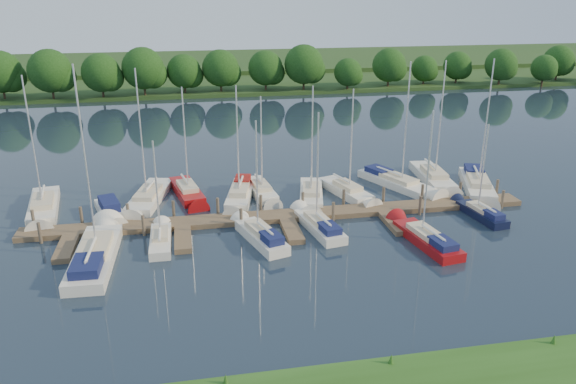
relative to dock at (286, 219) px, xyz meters
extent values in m
plane|color=#192633|center=(0.00, -7.31, -0.20)|extent=(260.00, 260.00, 0.00)
cube|color=brown|center=(0.00, 0.69, 0.00)|extent=(40.00, 2.00, 0.40)
cube|color=brown|center=(-16.00, -2.31, 0.00)|extent=(1.20, 4.00, 0.40)
cube|color=brown|center=(-8.00, -2.31, 0.00)|extent=(1.20, 4.00, 0.40)
cube|color=brown|center=(0.00, -2.31, 0.00)|extent=(1.20, 4.00, 0.40)
cube|color=brown|center=(8.00, -2.31, 0.00)|extent=(1.20, 4.00, 0.40)
cube|color=brown|center=(16.00, -2.31, 0.00)|extent=(1.20, 4.00, 0.40)
cylinder|color=#473D33|center=(-19.00, 1.99, 0.40)|extent=(0.24, 0.24, 2.00)
cylinder|color=#473D33|center=(-15.55, 1.99, 0.40)|extent=(0.24, 0.24, 2.00)
cylinder|color=#473D33|center=(-12.09, 1.99, 0.40)|extent=(0.24, 0.24, 2.00)
cylinder|color=#473D33|center=(-8.64, 1.99, 0.40)|extent=(0.24, 0.24, 2.00)
cylinder|color=#473D33|center=(-5.18, 1.99, 0.40)|extent=(0.24, 0.24, 2.00)
cylinder|color=#473D33|center=(-1.73, 1.99, 0.40)|extent=(0.24, 0.24, 2.00)
cylinder|color=#473D33|center=(1.73, 1.99, 0.40)|extent=(0.24, 0.24, 2.00)
cylinder|color=#473D33|center=(5.18, 1.99, 0.40)|extent=(0.24, 0.24, 2.00)
cylinder|color=#473D33|center=(8.64, 1.99, 0.40)|extent=(0.24, 0.24, 2.00)
cylinder|color=#473D33|center=(12.09, 1.99, 0.40)|extent=(0.24, 0.24, 2.00)
cylinder|color=#473D33|center=(15.55, 1.99, 0.40)|extent=(0.24, 0.24, 2.00)
cylinder|color=#473D33|center=(19.00, 1.99, 0.40)|extent=(0.24, 0.24, 2.00)
cylinder|color=#473D33|center=(-18.00, -0.61, 0.40)|extent=(0.24, 0.24, 2.00)
cylinder|color=#473D33|center=(-10.80, -0.61, 0.40)|extent=(0.24, 0.24, 2.00)
cylinder|color=#473D33|center=(-3.60, -0.61, 0.40)|extent=(0.24, 0.24, 2.00)
cylinder|color=#473D33|center=(3.60, -0.61, 0.40)|extent=(0.24, 0.24, 2.00)
cylinder|color=#473D33|center=(10.80, -0.61, 0.40)|extent=(0.24, 0.24, 2.00)
cylinder|color=#473D33|center=(18.00, -0.61, 0.40)|extent=(0.24, 0.24, 2.00)
cube|color=#1C3D17|center=(0.00, 67.69, 0.10)|extent=(180.00, 30.00, 0.60)
cube|color=#334D22|center=(0.00, 92.69, 0.50)|extent=(220.00, 40.00, 1.40)
cylinder|color=#38281C|center=(-34.65, 52.85, 0.90)|extent=(0.36, 0.36, 2.20)
sphere|color=#14390F|center=(-34.65, 52.85, 3.59)|extent=(5.13, 5.13, 5.13)
sphere|color=#14390F|center=(-33.55, 53.05, 2.86)|extent=(3.67, 3.67, 3.67)
cylinder|color=#38281C|center=(-26.93, 55.11, 1.21)|extent=(0.36, 0.36, 2.82)
sphere|color=#14390F|center=(-26.93, 55.11, 4.66)|extent=(6.58, 6.58, 6.58)
sphere|color=#14390F|center=(-25.52, 55.31, 3.72)|extent=(4.70, 4.70, 4.70)
cylinder|color=#38281C|center=(-20.17, 55.75, 1.01)|extent=(0.36, 0.36, 2.43)
sphere|color=#14390F|center=(-20.17, 55.75, 3.98)|extent=(5.67, 5.67, 5.67)
sphere|color=#14390F|center=(-18.96, 55.95, 3.17)|extent=(4.05, 4.05, 4.05)
cylinder|color=#38281C|center=(-13.75, 56.30, 1.13)|extent=(0.36, 0.36, 2.65)
sphere|color=#14390F|center=(-13.75, 56.30, 4.37)|extent=(6.19, 6.19, 6.19)
sphere|color=#14390F|center=(-12.42, 56.50, 3.48)|extent=(4.42, 4.42, 4.42)
cylinder|color=#38281C|center=(-7.60, 56.66, 1.23)|extent=(0.36, 0.36, 2.87)
sphere|color=#14390F|center=(-7.60, 56.66, 4.73)|extent=(6.69, 6.69, 6.69)
sphere|color=#14390F|center=(-6.16, 56.86, 3.78)|extent=(4.78, 4.78, 4.78)
cylinder|color=#38281C|center=(-0.69, 55.43, 1.13)|extent=(0.36, 0.36, 2.66)
sphere|color=#14390F|center=(-0.69, 55.43, 4.38)|extent=(6.20, 6.20, 6.20)
sphere|color=#14390F|center=(0.64, 55.63, 3.49)|extent=(4.43, 4.43, 4.43)
cylinder|color=#38281C|center=(6.69, 56.61, 1.03)|extent=(0.36, 0.36, 2.45)
sphere|color=#14390F|center=(6.69, 56.61, 4.02)|extent=(5.72, 5.72, 5.72)
sphere|color=#14390F|center=(7.91, 56.81, 3.20)|extent=(4.08, 4.08, 4.08)
cylinder|color=#38281C|center=(14.39, 54.52, 0.84)|extent=(0.36, 0.36, 2.08)
sphere|color=#14390F|center=(14.39, 54.52, 3.38)|extent=(4.85, 4.85, 4.85)
sphere|color=#14390F|center=(15.43, 54.72, 2.69)|extent=(3.47, 3.47, 3.47)
cylinder|color=#38281C|center=(21.35, 55.48, 0.95)|extent=(0.36, 0.36, 2.30)
sphere|color=#14390F|center=(21.35, 55.48, 3.76)|extent=(5.36, 5.36, 5.36)
sphere|color=#14390F|center=(22.50, 55.68, 2.99)|extent=(3.83, 3.83, 3.83)
cylinder|color=#38281C|center=(28.39, 55.04, 0.84)|extent=(0.36, 0.36, 2.08)
sphere|color=#14390F|center=(28.39, 55.04, 3.38)|extent=(4.85, 4.85, 4.85)
sphere|color=#14390F|center=(29.43, 55.24, 2.69)|extent=(3.46, 3.46, 3.46)
cylinder|color=#38281C|center=(34.84, 56.48, 0.94)|extent=(0.36, 0.36, 2.28)
sphere|color=#14390F|center=(34.84, 56.48, 3.72)|extent=(5.32, 5.32, 5.32)
sphere|color=#14390F|center=(35.98, 56.68, 2.96)|extent=(3.80, 3.80, 3.80)
cylinder|color=#38281C|center=(41.32, 52.91, 1.10)|extent=(0.36, 0.36, 2.60)
sphere|color=#14390F|center=(41.32, 52.91, 4.27)|extent=(6.06, 6.06, 6.06)
sphere|color=#14390F|center=(42.62, 53.11, 3.41)|extent=(4.33, 4.33, 4.33)
cylinder|color=#38281C|center=(49.18, 55.02, 1.12)|extent=(0.36, 0.36, 2.64)
sphere|color=#14390F|center=(49.18, 55.02, 4.34)|extent=(6.16, 6.16, 6.16)
sphere|color=#14390F|center=(50.50, 55.22, 3.46)|extent=(4.40, 4.40, 4.40)
cylinder|color=#38281C|center=(56.78, 52.70, 1.02)|extent=(0.36, 0.36, 2.44)
sphere|color=#14390F|center=(56.78, 52.70, 4.00)|extent=(5.69, 5.69, 5.69)
sphere|color=#14390F|center=(58.00, 52.90, 3.19)|extent=(4.06, 4.06, 4.06)
cylinder|color=#38281C|center=(63.97, 53.53, 0.97)|extent=(0.36, 0.36, 2.33)
sphere|color=#14390F|center=(63.97, 53.53, 3.81)|extent=(5.44, 5.44, 5.44)
cube|color=white|center=(-19.14, 6.02, -0.05)|extent=(3.22, 7.90, 1.19)
cone|color=white|center=(-18.59, 2.23, -0.05)|extent=(1.45, 2.81, 1.07)
cube|color=beige|center=(-19.08, 5.64, 0.72)|extent=(2.09, 3.65, 0.54)
cylinder|color=silver|center=(-19.03, 5.26, 5.74)|extent=(0.12, 0.12, 10.36)
cylinder|color=silver|center=(-19.25, 6.78, 1.15)|extent=(0.59, 3.43, 0.10)
cylinder|color=white|center=(-19.25, 6.78, 1.15)|extent=(0.64, 3.07, 0.20)
cube|color=white|center=(-13.70, 3.94, -0.05)|extent=(2.98, 5.23, 0.96)
cone|color=white|center=(-12.99, 1.56, -0.05)|extent=(1.21, 1.66, 0.82)
cube|color=#161D4D|center=(-13.70, 3.94, 0.71)|extent=(2.03, 2.99, 0.86)
cube|color=white|center=(-10.71, 6.81, -0.05)|extent=(3.95, 8.20, 1.03)
cone|color=white|center=(-11.60, 2.96, -0.05)|extent=(1.70, 2.94, 1.11)
cube|color=beige|center=(-10.80, 6.43, 0.60)|extent=(2.42, 3.84, 0.47)
cylinder|color=silver|center=(-10.89, 6.04, 5.79)|extent=(0.12, 0.12, 10.67)
cylinder|color=silver|center=(-10.53, 7.58, 0.97)|extent=(0.90, 3.48, 0.10)
cylinder|color=white|center=(-10.53, 7.58, 0.97)|extent=(0.91, 3.12, 0.20)
cube|color=maroon|center=(-7.54, 7.55, -0.05)|extent=(3.14, 6.83, 1.11)
cone|color=maroon|center=(-6.87, 4.32, -0.05)|extent=(1.37, 2.45, 0.92)
cube|color=beige|center=(-7.47, 7.22, 0.66)|extent=(1.96, 3.19, 0.51)
cylinder|color=silver|center=(-7.40, 6.90, 4.96)|extent=(0.12, 0.12, 8.91)
cylinder|color=silver|center=(-7.67, 8.19, 1.07)|extent=(0.70, 2.93, 0.10)
cylinder|color=white|center=(-7.67, 8.19, 1.07)|extent=(0.73, 2.62, 0.20)
cube|color=white|center=(-3.01, 5.60, -0.05)|extent=(3.33, 7.02, 1.21)
cone|color=white|center=(-3.76, 2.29, -0.05)|extent=(1.44, 2.52, 0.95)
cube|color=beige|center=(-3.09, 5.27, 0.74)|extent=(2.06, 3.28, 0.55)
cube|color=maroon|center=(-2.60, 7.44, 0.85)|extent=(1.74, 2.27, 0.61)
cylinder|color=silver|center=(-3.16, 4.94, 5.14)|extent=(0.12, 0.12, 9.14)
cylinder|color=silver|center=(-2.87, 6.26, 1.18)|extent=(0.77, 2.99, 0.10)
cylinder|color=white|center=(-2.87, 6.26, 1.18)|extent=(0.79, 2.69, 0.20)
cube|color=white|center=(-1.11, 6.70, -0.05)|extent=(2.42, 6.17, 1.04)
cone|color=white|center=(-0.73, 3.72, -0.05)|extent=(1.10, 2.19, 0.84)
cube|color=beige|center=(-1.07, 6.40, 0.60)|extent=(1.59, 2.84, 0.47)
cylinder|color=silver|center=(-1.03, 6.10, 4.52)|extent=(0.12, 0.12, 8.11)
cylinder|color=silver|center=(-1.18, 7.30, 0.98)|extent=(0.44, 2.70, 0.10)
cylinder|color=white|center=(-1.18, 7.30, 0.98)|extent=(0.50, 2.41, 0.20)
cube|color=white|center=(3.09, 4.82, -0.05)|extent=(3.30, 7.00, 1.10)
cone|color=white|center=(2.36, 1.52, -0.05)|extent=(1.43, 2.51, 0.95)
cube|color=beige|center=(3.01, 4.49, 0.65)|extent=(2.04, 3.27, 0.50)
cylinder|color=silver|center=(2.94, 4.16, 5.06)|extent=(0.12, 0.12, 9.12)
cylinder|color=silver|center=(3.23, 5.48, 1.04)|extent=(0.75, 2.99, 0.10)
cylinder|color=white|center=(3.23, 5.48, 1.04)|extent=(0.78, 2.68, 0.20)
cube|color=white|center=(6.24, 5.08, -0.05)|extent=(3.61, 6.69, 1.13)
cone|color=white|center=(7.18, 2.00, -0.05)|extent=(1.52, 2.42, 0.90)
cube|color=beige|center=(6.33, 4.77, 0.67)|extent=(2.14, 3.17, 0.51)
cylinder|color=silver|center=(6.43, 4.47, 4.87)|extent=(0.12, 0.12, 8.71)
cylinder|color=silver|center=(6.05, 5.70, 1.09)|extent=(0.94, 2.80, 0.10)
cylinder|color=white|center=(6.05, 5.70, 1.09)|extent=(0.94, 2.53, 0.20)
cube|color=white|center=(11.41, 6.42, -0.05)|extent=(5.31, 8.13, 1.03)
cone|color=white|center=(13.06, 2.82, -0.05)|extent=(2.16, 2.98, 1.11)
cube|color=beige|center=(11.58, 6.06, 0.59)|extent=(2.99, 3.93, 0.47)
cube|color=#161D4D|center=(10.49, 8.44, 0.69)|extent=(2.40, 2.81, 0.51)
cylinder|color=silver|center=(11.74, 5.70, 5.80)|extent=(0.12, 0.12, 10.70)
cylinder|color=silver|center=(11.09, 7.14, 0.97)|extent=(1.57, 3.29, 0.10)
cylinder|color=white|center=(11.09, 7.14, 0.97)|extent=(1.50, 2.97, 0.20)
cube|color=white|center=(15.36, 7.17, -0.05)|extent=(2.95, 7.97, 1.22)
cone|color=white|center=(14.96, 3.29, -0.05)|extent=(1.36, 2.82, 1.09)
cube|color=beige|center=(15.32, 6.78, 0.74)|extent=(1.98, 3.65, 0.55)
cylinder|color=silver|center=(15.28, 6.39, 5.83)|extent=(0.12, 0.12, 10.51)
cylinder|color=silver|center=(15.43, 7.94, 1.18)|extent=(0.45, 3.50, 0.10)
cylinder|color=white|center=(15.43, 7.94, 1.18)|extent=(0.51, 3.12, 0.20)
cube|color=white|center=(18.39, 4.27, -0.05)|extent=(4.91, 8.39, 1.20)
cone|color=white|center=(17.01, 0.46, -0.05)|extent=(2.04, 3.05, 1.13)
cube|color=beige|center=(18.25, 3.89, 0.73)|extent=(2.85, 4.01, 0.55)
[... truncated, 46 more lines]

